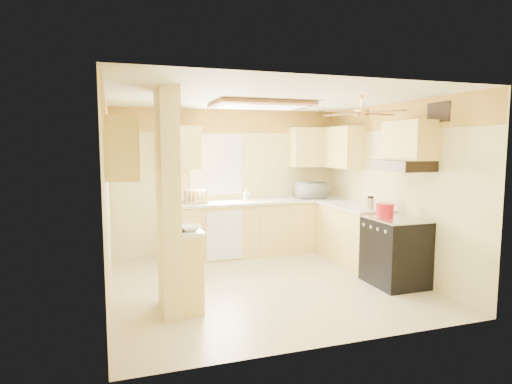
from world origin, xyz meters
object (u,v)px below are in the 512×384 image
object	(u,v)px
microwave	(311,190)
dutch_oven	(385,210)
stove	(395,251)
bowl	(189,228)
kettle	(370,203)

from	to	relation	value
microwave	dutch_oven	bearing A→B (deg)	97.43
stove	bowl	xyz separation A→B (m)	(-2.81, -0.11, 0.51)
bowl	dutch_oven	distance (m)	2.78
stove	bowl	size ratio (longest dim) A/B	3.77
microwave	stove	bearing A→B (deg)	98.02
microwave	kettle	distance (m)	1.56
stove	bowl	distance (m)	2.86
microwave	kettle	xyz separation A→B (m)	(0.24, -1.54, -0.05)
bowl	dutch_oven	xyz separation A→B (m)	(2.76, 0.32, 0.03)
bowl	kettle	world-z (taller)	kettle
microwave	bowl	distance (m)	3.43
dutch_oven	kettle	bearing A→B (deg)	84.46
stove	microwave	distance (m)	2.26
microwave	bowl	xyz separation A→B (m)	(-2.57, -2.27, -0.11)
dutch_oven	kettle	distance (m)	0.42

